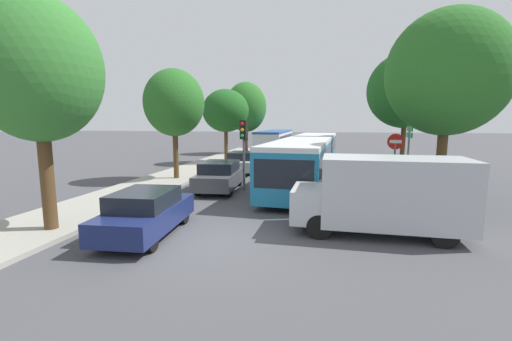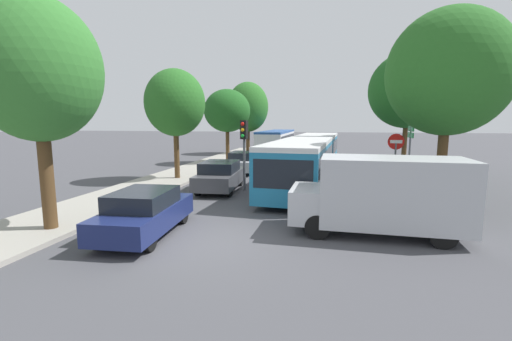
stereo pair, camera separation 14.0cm
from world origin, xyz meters
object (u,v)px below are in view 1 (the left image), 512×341
(queued_car_graphite, at_px, (220,176))
(tree_left_mid, at_px, (174,103))
(queued_car_navy, at_px, (146,213))
(queued_car_silver, at_px, (242,162))
(direction_sign_post, at_px, (409,136))
(no_entry_sign, at_px, (395,155))
(city_bus_rear, at_px, (275,140))
(tree_left_near, at_px, (38,70))
(white_van, at_px, (385,193))
(traffic_light, at_px, (244,139))
(tree_right_near, at_px, (448,73))
(tree_right_mid, at_px, (406,91))
(tree_left_far, at_px, (226,112))
(articulated_bus, at_px, (309,155))
(tree_left_distant, at_px, (246,107))

(queued_car_graphite, bearing_deg, tree_left_mid, 51.32)
(queued_car_navy, height_order, queued_car_graphite, queued_car_graphite)
(queued_car_silver, bearing_deg, direction_sign_post, -105.05)
(no_entry_sign, xyz_separation_m, direction_sign_post, (1.42, 3.83, 0.69))
(city_bus_rear, xyz_separation_m, queued_car_navy, (0.00, -26.68, -0.69))
(direction_sign_post, xyz_separation_m, tree_left_near, (-12.55, -11.22, 2.22))
(white_van, bearing_deg, tree_left_near, 11.94)
(traffic_light, xyz_separation_m, no_entry_sign, (6.90, -0.08, -0.62))
(queued_car_silver, xyz_separation_m, tree_right_near, (9.97, -6.74, 4.53))
(no_entry_sign, relative_size, tree_right_near, 0.37)
(no_entry_sign, bearing_deg, tree_left_near, -56.42)
(tree_left_mid, bearing_deg, tree_right_mid, 21.76)
(tree_left_far, bearing_deg, tree_left_near, -91.20)
(articulated_bus, xyz_separation_m, tree_right_near, (5.55, -4.99, 3.81))
(tree_left_mid, height_order, tree_left_distant, tree_left_distant)
(no_entry_sign, bearing_deg, queued_car_navy, -49.39)
(queued_car_graphite, xyz_separation_m, queued_car_silver, (-0.34, 5.97, -0.03))
(articulated_bus, distance_m, white_van, 9.91)
(articulated_bus, xyz_separation_m, white_van, (2.67, -9.54, -0.16))
(queued_car_silver, height_order, tree_left_near, tree_left_near)
(no_entry_sign, bearing_deg, tree_right_near, 58.67)
(traffic_light, relative_size, tree_right_near, 0.44)
(traffic_light, distance_m, tree_left_distant, 19.25)
(articulated_bus, xyz_separation_m, tree_left_mid, (-7.40, -1.92, 2.96))
(white_van, height_order, tree_right_near, tree_right_near)
(queued_car_navy, bearing_deg, queued_car_graphite, -5.15)
(city_bus_rear, relative_size, tree_left_near, 1.61)
(city_bus_rear, distance_m, white_van, 26.12)
(tree_left_distant, relative_size, tree_right_mid, 0.96)
(tree_left_far, relative_size, tree_right_near, 0.76)
(tree_left_far, distance_m, tree_left_distant, 8.34)
(articulated_bus, height_order, white_van, articulated_bus)
(direction_sign_post, xyz_separation_m, tree_left_distant, (-12.50, 14.90, 2.22))
(articulated_bus, relative_size, tree_left_near, 2.40)
(tree_left_far, bearing_deg, articulated_bus, -43.24)
(city_bus_rear, bearing_deg, white_van, -163.99)
(queued_car_navy, relative_size, tree_right_mid, 0.52)
(white_van, distance_m, tree_left_mid, 13.01)
(tree_left_mid, xyz_separation_m, tree_right_mid, (13.21, 5.28, 0.90))
(tree_right_mid, bearing_deg, no_entry_sign, -104.20)
(traffic_light, distance_m, no_entry_sign, 6.93)
(articulated_bus, relative_size, city_bus_rear, 1.49)
(tree_right_near, bearing_deg, direction_sign_post, 92.13)
(queued_car_navy, bearing_deg, traffic_light, -14.16)
(queued_car_silver, distance_m, tree_right_mid, 11.33)
(queued_car_navy, relative_size, white_van, 0.79)
(tree_left_near, xyz_separation_m, tree_left_distant, (0.06, 26.11, -0.00))
(no_entry_sign, relative_size, tree_left_far, 0.48)
(articulated_bus, height_order, tree_right_mid, tree_right_mid)
(queued_car_silver, xyz_separation_m, traffic_light, (1.48, -5.69, 1.80))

